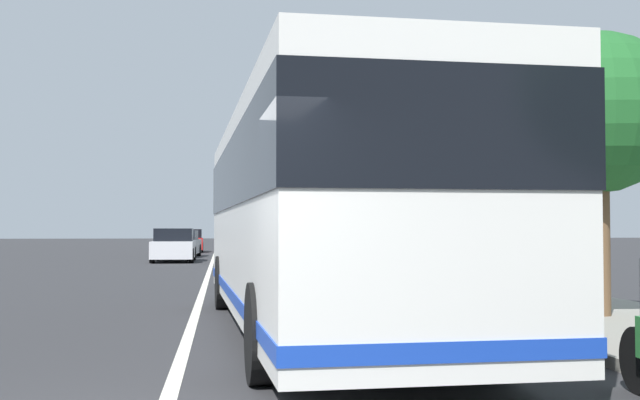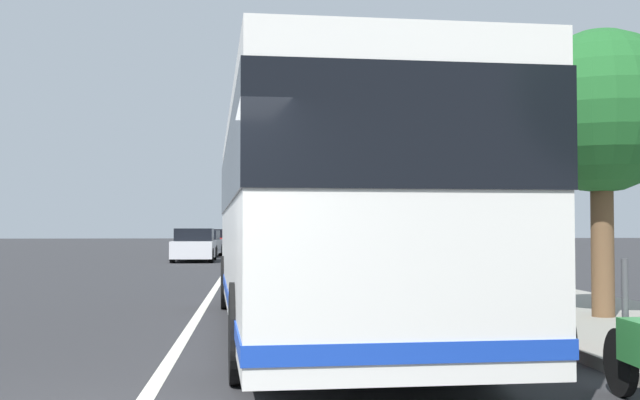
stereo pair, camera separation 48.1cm
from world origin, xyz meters
The scene contains 10 objects.
sidewalk_curb centered at (10.00, -6.46, 0.07)m, with size 110.00×3.60×0.14m, color gray.
lane_divider_line centered at (10.00, 0.00, 0.00)m, with size 110.00×0.16×0.01m, color silver.
coach_bus centered at (5.73, -1.87, 1.82)m, with size 11.52×3.19×3.12m.
motorcycle_nearest_curb centered at (3.37, -4.38, 0.48)m, with size 2.15×0.29×1.29m.
motorcycle_far_end centered at (5.85, -4.22, 0.48)m, with size 2.10×0.31×1.28m.
car_behind_bus centered at (30.56, 1.75, 0.71)m, with size 4.31×1.91×1.51m.
car_oncoming centered at (27.98, -2.11, 0.73)m, with size 4.59×1.83×1.51m.
car_ahead_same_lane centered at (44.71, 1.69, 0.69)m, with size 4.22×1.92×1.45m.
car_side_street centered at (36.43, 1.76, 0.66)m, with size 4.14×2.11×1.40m.
roadside_tree_mid_block centered at (6.20, -6.45, 3.35)m, with size 2.60×2.60×4.69m.
Camera 2 is at (-5.77, -0.96, 1.54)m, focal length 44.06 mm.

